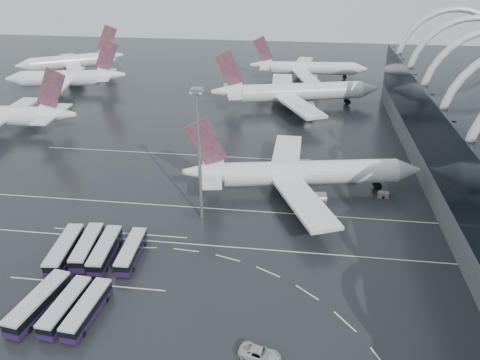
# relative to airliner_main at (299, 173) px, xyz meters

# --- Properties ---
(ground) EXTENTS (420.00, 420.00, 0.00)m
(ground) POSITION_rel_airliner_main_xyz_m (-11.39, -22.38, -4.72)
(ground) COLOR black
(ground) RESTS_ON ground
(lane_marking_near) EXTENTS (120.00, 0.25, 0.01)m
(lane_marking_near) POSITION_rel_airliner_main_xyz_m (-11.39, -24.38, -4.72)
(lane_marking_near) COLOR white
(lane_marking_near) RESTS_ON ground
(lane_marking_mid) EXTENTS (120.00, 0.25, 0.01)m
(lane_marking_mid) POSITION_rel_airliner_main_xyz_m (-11.39, -10.38, -4.72)
(lane_marking_mid) COLOR white
(lane_marking_mid) RESTS_ON ground
(lane_marking_far) EXTENTS (120.00, 0.25, 0.01)m
(lane_marking_far) POSITION_rel_airliner_main_xyz_m (-11.39, 17.62, -4.72)
(lane_marking_far) COLOR white
(lane_marking_far) RESTS_ON ground
(bus_bay_line_south) EXTENTS (28.00, 0.25, 0.01)m
(bus_bay_line_south) POSITION_rel_airliner_main_xyz_m (-35.39, -38.38, -4.72)
(bus_bay_line_south) COLOR white
(bus_bay_line_south) RESTS_ON ground
(bus_bay_line_north) EXTENTS (28.00, 0.25, 0.01)m
(bus_bay_line_north) POSITION_rel_airliner_main_xyz_m (-35.39, -22.38, -4.72)
(bus_bay_line_north) COLOR white
(bus_bay_line_north) RESTS_ON ground
(airliner_main) EXTENTS (55.49, 48.00, 18.85)m
(airliner_main) POSITION_rel_airliner_main_xyz_m (0.00, 0.00, 0.00)
(airliner_main) COLOR white
(airliner_main) RESTS_ON ground
(airliner_gate_b) EXTENTS (59.26, 52.49, 20.79)m
(airliner_gate_b) POSITION_rel_airliner_main_xyz_m (-3.11, 63.90, 0.48)
(airliner_gate_b) COLOR white
(airliner_gate_b) RESTS_ON ground
(airliner_gate_c) EXTENTS (49.84, 45.96, 17.76)m
(airliner_gate_c) POSITION_rel_airliner_main_xyz_m (1.41, 103.36, -0.28)
(airliner_gate_c) COLOR white
(airliner_gate_c) RESTS_ON ground
(jet_remote_west) EXTENTS (47.12, 37.91, 20.58)m
(jet_remote_west) POSITION_rel_airliner_main_xyz_m (-89.62, 27.46, 0.59)
(jet_remote_west) COLOR white
(jet_remote_west) RESTS_ON ground
(jet_remote_mid) EXTENTS (46.26, 37.43, 20.15)m
(jet_remote_mid) POSITION_rel_airliner_main_xyz_m (-90.67, 72.24, 0.48)
(jet_remote_mid) COLOR white
(jet_remote_mid) RESTS_ON ground
(jet_remote_far) EXTENTS (42.28, 34.68, 20.07)m
(jet_remote_far) POSITION_rel_airliner_main_xyz_m (-101.57, 99.80, 0.46)
(jet_remote_far) COLOR white
(jet_remote_far) RESTS_ON ground
(bus_row_near_a) EXTENTS (4.28, 13.56, 3.28)m
(bus_row_near_a) POSITION_rel_airliner_main_xyz_m (-42.29, -31.69, -2.92)
(bus_row_near_a) COLOR #2B133C
(bus_row_near_a) RESTS_ON ground
(bus_row_near_b) EXTENTS (4.08, 12.73, 3.08)m
(bus_row_near_b) POSITION_rel_airliner_main_xyz_m (-38.61, -30.14, -3.03)
(bus_row_near_b) COLOR #2B133C
(bus_row_near_b) RESTS_ON ground
(bus_row_near_c) EXTENTS (3.71, 12.83, 3.12)m
(bus_row_near_c) POSITION_rel_airliner_main_xyz_m (-34.88, -30.73, -3.01)
(bus_row_near_c) COLOR #2B133C
(bus_row_near_c) RESTS_ON ground
(bus_row_near_d) EXTENTS (3.26, 12.14, 2.96)m
(bus_row_near_d) POSITION_rel_airliner_main_xyz_m (-30.01, -30.33, -3.09)
(bus_row_near_d) COLOR #2B133C
(bus_row_near_d) RESTS_ON ground
(bus_row_far_a) EXTENTS (4.98, 13.51, 3.25)m
(bus_row_far_a) POSITION_rel_airliner_main_xyz_m (-39.83, -45.76, -2.93)
(bus_row_far_a) COLOR #2B133C
(bus_row_far_a) RESTS_ON ground
(bus_row_far_b) EXTENTS (3.73, 12.18, 2.95)m
(bus_row_far_b) POSITION_rel_airliner_main_xyz_m (-35.32, -45.82, -3.10)
(bus_row_far_b) COLOR #2B133C
(bus_row_far_b) RESTS_ON ground
(bus_row_far_c) EXTENTS (3.65, 12.20, 2.96)m
(bus_row_far_c) POSITION_rel_airliner_main_xyz_m (-31.71, -45.97, -3.09)
(bus_row_far_c) COLOR #2B133C
(bus_row_far_c) RESTS_ON ground
(van_curve_a) EXTENTS (6.57, 4.36, 1.68)m
(van_curve_a) POSITION_rel_airliner_main_xyz_m (-4.30, -50.63, -3.88)
(van_curve_a) COLOR silver
(van_curve_a) RESTS_ON ground
(floodlight_mast) EXTENTS (2.16, 2.16, 28.15)m
(floodlight_mast) POSITION_rel_airliner_main_xyz_m (-20.12, -14.07, 12.98)
(floodlight_mast) COLOR gray
(floodlight_mast) RESTS_ON ground
(gse_cart_belly_b) EXTENTS (2.38, 1.41, 1.30)m
(gse_cart_belly_b) POSITION_rel_airliner_main_xyz_m (13.16, 8.19, -4.07)
(gse_cart_belly_b) COLOR slate
(gse_cart_belly_b) RESTS_ON ground
(gse_cart_belly_c) EXTENTS (1.98, 1.17, 1.08)m
(gse_cart_belly_c) POSITION_rel_airliner_main_xyz_m (-0.27, -5.08, -4.18)
(gse_cart_belly_c) COLOR #A87716
(gse_cart_belly_c) RESTS_ON ground
(gse_cart_belly_d) EXTENTS (2.37, 1.40, 1.29)m
(gse_cart_belly_d) POSITION_rel_airliner_main_xyz_m (19.61, -0.22, -4.07)
(gse_cart_belly_d) COLOR slate
(gse_cart_belly_d) RESTS_ON ground
(gse_cart_belly_e) EXTENTS (1.91, 1.13, 1.04)m
(gse_cart_belly_e) POSITION_rel_airliner_main_xyz_m (1.40, 10.14, -4.20)
(gse_cart_belly_e) COLOR #A87716
(gse_cart_belly_e) RESTS_ON ground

